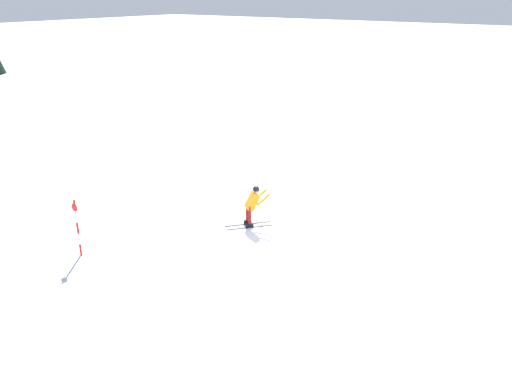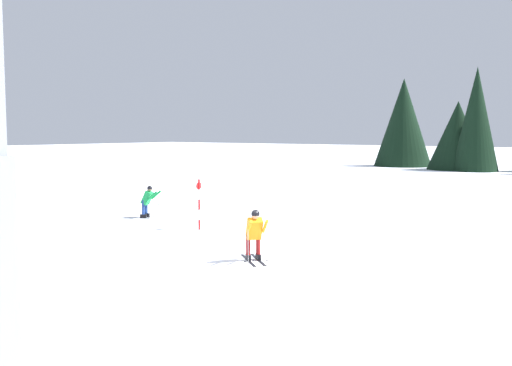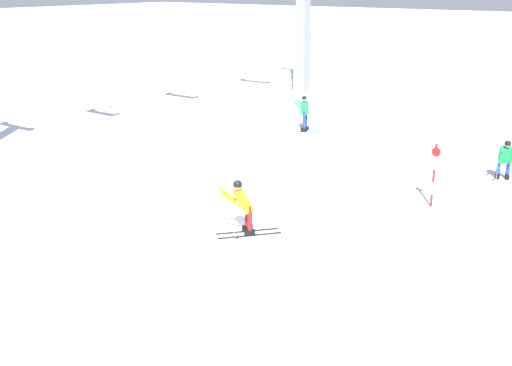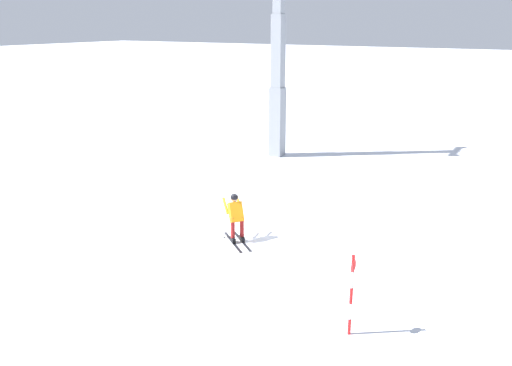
# 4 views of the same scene
# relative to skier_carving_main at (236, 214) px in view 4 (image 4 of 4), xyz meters

# --- Properties ---
(ground_plane) EXTENTS (260.00, 260.00, 0.00)m
(ground_plane) POSITION_rel_skier_carving_main_xyz_m (0.12, 1.08, -0.89)
(ground_plane) COLOR white
(skier_carving_main) EXTENTS (1.62, 1.48, 1.67)m
(skier_carving_main) POSITION_rel_skier_carving_main_xyz_m (0.00, 0.00, 0.00)
(skier_carving_main) COLOR black
(skier_carving_main) RESTS_ON ground_plane
(lift_tower_near) EXTENTS (0.67, 2.53, 11.20)m
(lift_tower_near) POSITION_rel_skier_carving_main_xyz_m (-4.13, 10.61, 3.83)
(lift_tower_near) COLOR gray
(lift_tower_near) RESTS_ON ground_plane
(trail_marker_pole) EXTENTS (0.07, 0.28, 1.95)m
(trail_marker_pole) POSITION_rel_skier_carving_main_xyz_m (5.08, -3.27, 0.16)
(trail_marker_pole) COLOR red
(trail_marker_pole) RESTS_ON ground_plane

